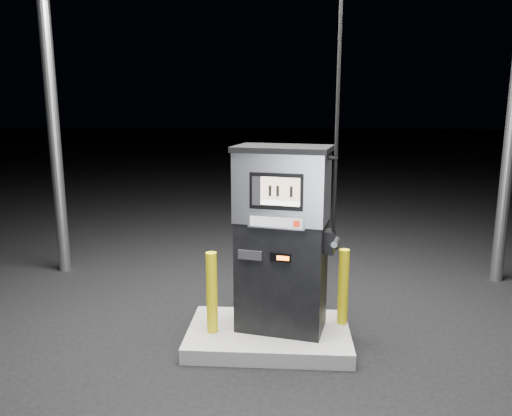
{
  "coord_description": "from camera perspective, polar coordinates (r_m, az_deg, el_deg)",
  "views": [
    {
      "loc": [
        0.18,
        -4.6,
        2.37
      ],
      "look_at": [
        -0.13,
        0.0,
        1.38
      ],
      "focal_mm": 35.0,
      "sensor_mm": 36.0,
      "label": 1
    }
  ],
  "objects": [
    {
      "name": "ground",
      "position": [
        5.18,
        1.46,
        -15.1
      ],
      "size": [
        80.0,
        80.0,
        0.0
      ],
      "primitive_type": "plane",
      "color": "black",
      "rests_on": "ground"
    },
    {
      "name": "pump_island",
      "position": [
        5.15,
        1.46,
        -14.36
      ],
      "size": [
        1.6,
        1.0,
        0.15
      ],
      "primitive_type": "cube",
      "color": "slate",
      "rests_on": "ground"
    },
    {
      "name": "fuel_dispenser",
      "position": [
        4.82,
        3.02,
        -3.4
      ],
      "size": [
        1.04,
        0.71,
        3.76
      ],
      "rotation": [
        0.0,
        0.0,
        -0.21
      ],
      "color": "black",
      "rests_on": "pump_island"
    },
    {
      "name": "bollard_left",
      "position": [
        4.91,
        -5.07,
        -9.61
      ],
      "size": [
        0.12,
        0.12,
        0.81
      ],
      "primitive_type": "cylinder",
      "rotation": [
        0.0,
        0.0,
        0.16
      ],
      "color": "#CBB90B",
      "rests_on": "pump_island"
    },
    {
      "name": "bollard_right",
      "position": [
        5.15,
        9.93,
        -8.87
      ],
      "size": [
        0.12,
        0.12,
        0.78
      ],
      "primitive_type": "cylinder",
      "rotation": [
        0.0,
        0.0,
        0.17
      ],
      "color": "#CBB90B",
      "rests_on": "pump_island"
    }
  ]
}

